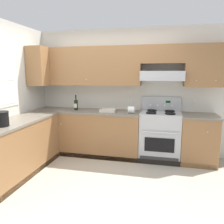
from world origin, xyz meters
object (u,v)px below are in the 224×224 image
Objects in this scene: paper_towel_roll at (131,110)px; bucket at (1,119)px; stove at (160,135)px; bowl at (108,111)px; wine_bottle at (76,104)px.

bucket is at bearing -138.55° from paper_towel_roll.
stove is 0.75m from paper_towel_roll.
bucket is 1.78× the size of paper_towel_roll.
bucket is (-1.21, -1.53, 0.09)m from bowl.
bowl is 2.38× the size of paper_towel_roll.
stove is 2.78m from bucket.
wine_bottle is (-1.72, 0.01, 0.56)m from stove.
wine_bottle is 0.71m from bowl.
bucket is at bearing -128.37° from bowl.
wine_bottle is at bearing 72.12° from bucket.
wine_bottle reaches higher than paper_towel_roll.
wine_bottle is 1.37× the size of bucket.
paper_towel_roll reaches higher than bowl.
stove is 9.27× the size of paper_towel_roll.
wine_bottle is at bearing 175.16° from paper_towel_roll.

